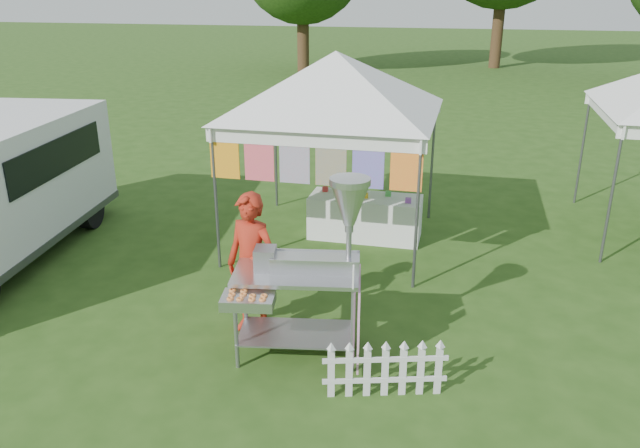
# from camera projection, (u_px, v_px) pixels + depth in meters

# --- Properties ---
(ground) EXTENTS (120.00, 120.00, 0.00)m
(ground) POSITION_uv_depth(u_px,v_px,m) (268.00, 355.00, 7.02)
(ground) COLOR #264814
(ground) RESTS_ON ground
(canopy_main) EXTENTS (4.24, 4.24, 3.45)m
(canopy_main) POSITION_uv_depth(u_px,v_px,m) (336.00, 52.00, 9.13)
(canopy_main) COLOR #59595E
(canopy_main) RESTS_ON ground
(donut_cart) EXTENTS (1.50, 1.23, 2.07)m
(donut_cart) POSITION_uv_depth(u_px,v_px,m) (316.00, 257.00, 6.56)
(donut_cart) COLOR gray
(donut_cart) RESTS_ON ground
(vendor) EXTENTS (0.72, 0.57, 1.73)m
(vendor) POSITION_uv_depth(u_px,v_px,m) (251.00, 265.00, 7.20)
(vendor) COLOR #A02313
(vendor) RESTS_ON ground
(picket_fence) EXTENTS (1.22, 0.38, 0.56)m
(picket_fence) POSITION_uv_depth(u_px,v_px,m) (385.00, 371.00, 6.22)
(picket_fence) COLOR silver
(picket_fence) RESTS_ON ground
(display_table) EXTENTS (1.80, 0.70, 0.70)m
(display_table) POSITION_uv_depth(u_px,v_px,m) (365.00, 217.00, 10.20)
(display_table) COLOR white
(display_table) RESTS_ON ground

